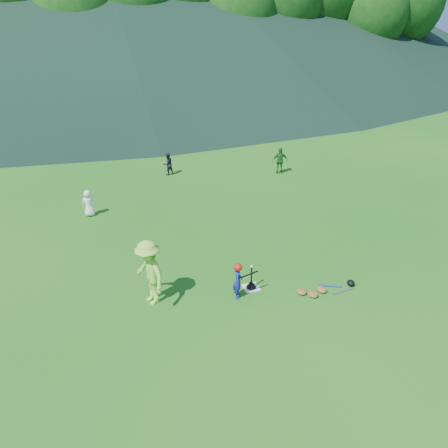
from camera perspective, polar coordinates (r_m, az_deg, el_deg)
name	(u,v)px	position (r m, az deg, el deg)	size (l,w,h in m)	color
ground	(251,288)	(12.92, 3.55, -8.31)	(120.00, 120.00, 0.00)	#165814
home_plate	(251,287)	(12.91, 3.55, -8.27)	(0.45, 0.45, 0.02)	silver
baseball	(252,266)	(12.51, 3.64, -5.54)	(0.08, 0.08, 0.08)	white
batter_child	(238,281)	(12.24, 1.80, -7.45)	(0.39, 0.25, 1.06)	#16229D
adult_coach	(149,273)	(11.98, -9.72, -6.29)	(1.23, 0.71, 1.90)	#91D63F
fielder_a	(89,203)	(17.73, -17.27, 2.61)	(0.52, 0.34, 1.06)	white
fielder_b	(168,164)	(21.45, -7.34, 7.78)	(0.52, 0.41, 1.08)	black
fielder_c	(280,161)	(21.61, 7.33, 8.22)	(0.75, 0.31, 1.29)	#1D6322
batting_tee	(251,284)	(12.84, 3.57, -7.84)	(0.30, 0.30, 0.68)	black
batter_gear	(239,268)	(12.01, 1.95, -5.75)	(0.73, 0.27, 0.42)	red
equipment_pile	(322,290)	(13.01, 12.69, -8.36)	(1.80, 0.58, 0.19)	olive
outfield_fence	(127,96)	(38.58, -12.57, 16.02)	(70.07, 0.08, 1.33)	gray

